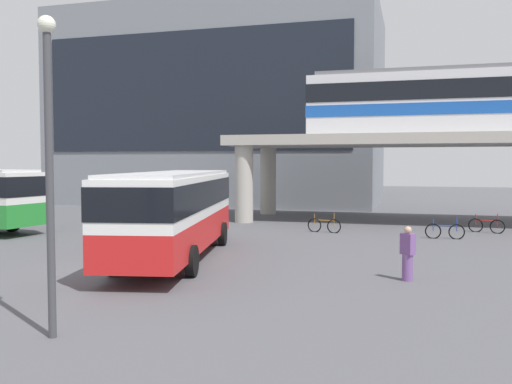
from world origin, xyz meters
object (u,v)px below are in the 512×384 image
(station_building, at_px, (224,110))
(bicycle_red, at_px, (486,226))
(bicycle_brown, at_px, (324,225))
(bicycle_blue, at_px, (445,231))
(bus_main, at_px, (175,205))
(pedestrian_by_bike_rack, at_px, (408,255))

(station_building, relative_size, bicycle_red, 16.29)
(station_building, distance_m, bicycle_brown, 24.84)
(station_building, bearing_deg, bicycle_blue, -48.95)
(station_building, bearing_deg, bicycle_brown, -58.36)
(bus_main, distance_m, bicycle_brown, 10.25)
(pedestrian_by_bike_rack, bearing_deg, bicycle_red, 73.74)
(bicycle_brown, bearing_deg, bicycle_red, 15.05)
(bicycle_red, bearing_deg, bus_main, -136.65)
(station_building, xyz_separation_m, bicycle_blue, (18.15, -20.83, -7.98))
(bus_main, relative_size, bicycle_red, 6.64)
(station_building, xyz_separation_m, bus_main, (8.24, -29.28, -6.35))
(bicycle_red, distance_m, pedestrian_by_bike_rack, 13.47)
(bicycle_red, bearing_deg, station_building, 138.63)
(station_building, height_order, pedestrian_by_bike_rack, station_building)
(bus_main, bearing_deg, pedestrian_by_bike_rack, -10.44)
(station_building, bearing_deg, bicycle_red, -41.37)
(station_building, relative_size, bus_main, 2.45)
(bicycle_brown, distance_m, pedestrian_by_bike_rack, 11.58)
(bicycle_blue, bearing_deg, pedestrian_by_bike_rack, -99.15)
(bicycle_red, bearing_deg, bicycle_blue, -126.24)
(bicycle_brown, height_order, bicycle_red, same)
(bicycle_brown, relative_size, bicycle_red, 1.04)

